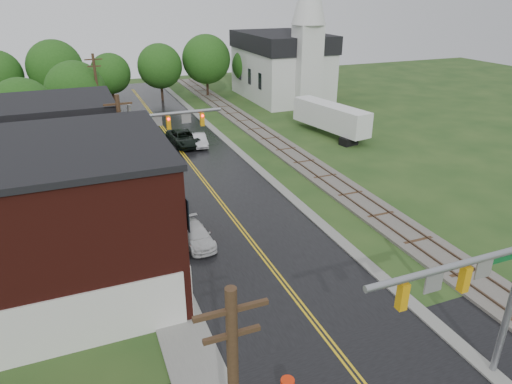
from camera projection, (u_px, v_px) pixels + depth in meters
main_road at (196, 171)px, 41.46m from camera, size 10.00×90.00×0.02m
curb_right at (234, 147)px, 47.55m from camera, size 0.80×70.00×0.12m
sidewalk_left at (135, 203)px, 35.10m from camera, size 2.40×50.00×0.12m
brick_building at (28, 228)px, 22.79m from camera, size 14.30×10.30×8.30m
yellow_house at (60, 168)px, 33.01m from camera, size 8.00×7.00×6.40m
darkred_building at (73, 144)px, 41.39m from camera, size 7.00×6.00×4.40m
church at (285, 59)px, 66.06m from camera, size 10.40×18.40×20.00m
railroad at (274, 141)px, 49.08m from camera, size 3.20×80.00×0.30m
traffic_signal_near at (477, 286)px, 16.90m from camera, size 7.34×0.30×7.20m
traffic_signal_far at (160, 130)px, 35.72m from camera, size 7.34×0.43×7.20m
utility_pole_b at (125, 159)px, 30.44m from camera, size 1.80×0.28×9.00m
utility_pole_c at (98, 95)px, 49.09m from camera, size 1.80×0.28×9.00m
tree_left_c at (24, 111)px, 43.29m from camera, size 6.00×6.00×7.65m
tree_left_e at (77, 92)px, 49.96m from camera, size 6.40×6.40×8.16m
suv_dark at (184, 138)px, 47.97m from camera, size 3.00×5.67×1.52m
sedan_silver at (199, 140)px, 47.77m from camera, size 1.70×3.91×1.25m
pickup_white at (196, 235)px, 29.28m from camera, size 1.89×4.18×1.19m
semi_trailer at (331, 117)px, 50.81m from camera, size 4.22×10.85×3.45m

